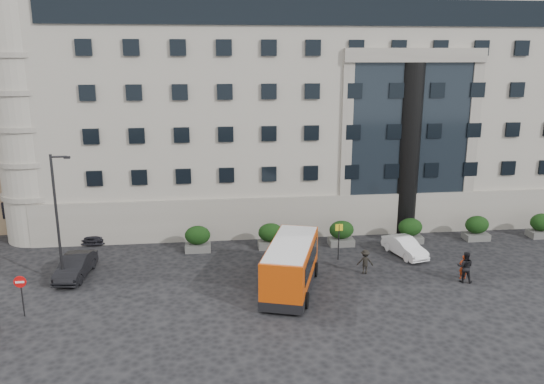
# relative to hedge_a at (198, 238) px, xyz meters

# --- Properties ---
(ground) EXTENTS (120.00, 120.00, 0.00)m
(ground) POSITION_rel_hedge_a_xyz_m (4.00, -7.80, -0.93)
(ground) COLOR black
(ground) RESTS_ON ground
(civic_building) EXTENTS (44.00, 24.00, 18.00)m
(civic_building) POSITION_rel_hedge_a_xyz_m (10.00, 14.20, 8.07)
(civic_building) COLOR #A7A093
(civic_building) RESTS_ON ground
(entrance_column) EXTENTS (1.80, 1.80, 13.00)m
(entrance_column) POSITION_rel_hedge_a_xyz_m (16.00, 2.50, 5.57)
(entrance_column) COLOR black
(entrance_column) RESTS_ON ground
(apartment_far) EXTENTS (13.00, 13.00, 22.00)m
(apartment_far) POSITION_rel_hedge_a_xyz_m (-23.00, 30.20, 10.07)
(apartment_far) COLOR #80614B
(apartment_far) RESTS_ON ground
(hedge_a) EXTENTS (1.80, 1.26, 1.84)m
(hedge_a) POSITION_rel_hedge_a_xyz_m (0.00, 0.00, 0.00)
(hedge_a) COLOR #50504E
(hedge_a) RESTS_ON ground
(hedge_b) EXTENTS (1.80, 1.26, 1.84)m
(hedge_b) POSITION_rel_hedge_a_xyz_m (5.20, 0.00, 0.00)
(hedge_b) COLOR #50504E
(hedge_b) RESTS_ON ground
(hedge_c) EXTENTS (1.80, 1.26, 1.84)m
(hedge_c) POSITION_rel_hedge_a_xyz_m (10.40, 0.00, 0.00)
(hedge_c) COLOR #50504E
(hedge_c) RESTS_ON ground
(hedge_d) EXTENTS (1.80, 1.26, 1.84)m
(hedge_d) POSITION_rel_hedge_a_xyz_m (15.60, 0.00, 0.00)
(hedge_d) COLOR #50504E
(hedge_d) RESTS_ON ground
(hedge_e) EXTENTS (1.80, 1.26, 1.84)m
(hedge_e) POSITION_rel_hedge_a_xyz_m (20.80, 0.00, 0.00)
(hedge_e) COLOR #50504E
(hedge_e) RESTS_ON ground
(hedge_f) EXTENTS (1.80, 1.26, 1.84)m
(hedge_f) POSITION_rel_hedge_a_xyz_m (26.00, 0.00, 0.00)
(hedge_f) COLOR #50504E
(hedge_f) RESTS_ON ground
(street_lamp) EXTENTS (1.16, 0.18, 8.00)m
(street_lamp) POSITION_rel_hedge_a_xyz_m (-7.94, -4.80, 3.44)
(street_lamp) COLOR #262628
(street_lamp) RESTS_ON ground
(bus_stop_sign) EXTENTS (0.50, 0.08, 2.52)m
(bus_stop_sign) POSITION_rel_hedge_a_xyz_m (9.50, -2.80, 0.80)
(bus_stop_sign) COLOR #262628
(bus_stop_sign) RESTS_ON ground
(no_entry_sign) EXTENTS (0.64, 0.16, 2.32)m
(no_entry_sign) POSITION_rel_hedge_a_xyz_m (-9.00, -8.84, 0.72)
(no_entry_sign) COLOR #262628
(no_entry_sign) RESTS_ON ground
(minibus) EXTENTS (4.43, 7.36, 2.91)m
(minibus) POSITION_rel_hedge_a_xyz_m (5.58, -7.12, 0.67)
(minibus) COLOR #C24109
(minibus) RESTS_ON ground
(red_truck) EXTENTS (2.39, 4.76, 2.51)m
(red_truck) POSITION_rel_hedge_a_xyz_m (-8.02, 10.55, 0.36)
(red_truck) COLOR maroon
(red_truck) RESTS_ON ground
(parked_car_b) EXTENTS (1.94, 4.42, 1.41)m
(parked_car_b) POSITION_rel_hedge_a_xyz_m (-7.50, -3.74, -0.22)
(parked_car_b) COLOR black
(parked_car_b) RESTS_ON ground
(parked_car_c) EXTENTS (2.34, 4.78, 1.34)m
(parked_car_c) POSITION_rel_hedge_a_xyz_m (-7.50, 3.92, -0.26)
(parked_car_c) COLOR black
(parked_car_c) RESTS_ON ground
(parked_car_d) EXTENTS (2.56, 4.93, 1.33)m
(parked_car_d) POSITION_rel_hedge_a_xyz_m (-7.50, 7.51, -0.27)
(parked_car_d) COLOR black
(parked_car_d) RESTS_ON ground
(white_taxi) EXTENTS (2.31, 4.10, 1.28)m
(white_taxi) POSITION_rel_hedge_a_xyz_m (14.25, -2.58, -0.29)
(white_taxi) COLOR white
(white_taxi) RESTS_ON ground
(pedestrian_a) EXTENTS (0.57, 0.37, 1.55)m
(pedestrian_a) POSITION_rel_hedge_a_xyz_m (16.43, -6.82, -0.15)
(pedestrian_a) COLOR #992C0F
(pedestrian_a) RESTS_ON ground
(pedestrian_b) EXTENTS (1.16, 1.05, 1.95)m
(pedestrian_b) POSITION_rel_hedge_a_xyz_m (16.31, -7.28, 0.05)
(pedestrian_b) COLOR black
(pedestrian_b) RESTS_ON ground
(pedestrian_c) EXTENTS (1.12, 0.76, 1.60)m
(pedestrian_c) POSITION_rel_hedge_a_xyz_m (10.62, -5.33, -0.13)
(pedestrian_c) COLOR black
(pedestrian_c) RESTS_ON ground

